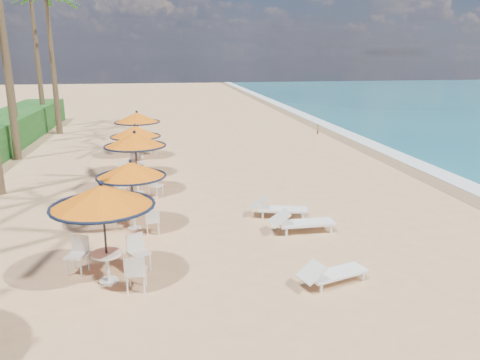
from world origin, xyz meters
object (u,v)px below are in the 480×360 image
object	(u,v)px
station_0	(105,208)
station_2	(135,148)
lounger_far	(277,208)
station_4	(138,122)
lounger_mid	(300,222)
station_3	(135,138)
station_1	(131,176)
lounger_near	(331,273)

from	to	relation	value
station_0	station_2	world-z (taller)	station_0
station_0	lounger_far	bearing A→B (deg)	36.49
station_0	station_2	distance (m)	7.78
station_2	station_4	world-z (taller)	station_2
station_4	lounger_mid	world-z (taller)	station_4
station_2	station_4	xyz separation A→B (m)	(-0.18, 7.06, 0.07)
station_3	lounger_far	world-z (taller)	station_3
station_1	station_3	xyz separation A→B (m)	(-0.22, 7.15, -0.00)
station_0	station_1	distance (m)	3.69
station_3	lounger_far	bearing A→B (deg)	-53.05
station_3	station_4	xyz separation A→B (m)	(-0.00, 4.02, 0.19)
station_2	lounger_mid	distance (m)	7.73
lounger_near	station_0	bearing A→B (deg)	150.73
station_1	station_0	bearing A→B (deg)	-96.72
station_2	station_3	distance (m)	3.05
station_0	lounger_far	xyz separation A→B (m)	(5.36, 3.96, -1.61)
station_3	station_2	bearing A→B (deg)	-86.74
lounger_mid	lounger_far	distance (m)	1.60
station_1	station_4	bearing A→B (deg)	91.16
lounger_mid	station_2	bearing A→B (deg)	134.25
station_0	station_4	size ratio (longest dim) A/B	1.03
station_1	station_4	xyz separation A→B (m)	(-0.23, 11.16, 0.19)
station_2	station_3	world-z (taller)	station_2
station_3	lounger_mid	xyz separation A→B (m)	(5.52, -8.40, -1.44)
station_2	station_3	size ratio (longest dim) A/B	1.07
station_0	station_2	bearing A→B (deg)	87.18
station_4	lounger_mid	distance (m)	13.68
lounger_mid	lounger_far	bearing A→B (deg)	102.90
station_1	station_2	xyz separation A→B (m)	(-0.05, 4.11, 0.12)
station_4	lounger_mid	size ratio (longest dim) A/B	1.22
station_0	lounger_near	distance (m)	5.83
station_1	station_3	world-z (taller)	station_3
lounger_far	station_1	bearing A→B (deg)	-162.19
station_2	station_4	size ratio (longest dim) A/B	1.01
lounger_near	station_1	bearing A→B (deg)	118.88
station_2	lounger_far	bearing A→B (deg)	-37.43
station_4	lounger_far	world-z (taller)	station_4
station_1	station_2	bearing A→B (deg)	90.68
station_4	lounger_near	size ratio (longest dim) A/B	1.33
lounger_far	station_4	bearing A→B (deg)	129.69
station_1	lounger_far	world-z (taller)	station_1
station_4	lounger_mid	xyz separation A→B (m)	(5.53, -12.41, -1.62)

